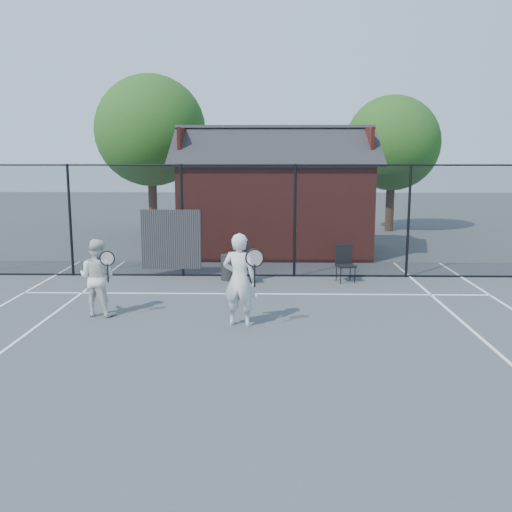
{
  "coord_description": "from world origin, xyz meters",
  "views": [
    {
      "loc": [
        0.31,
        -10.04,
        3.23
      ],
      "look_at": [
        0.04,
        1.94,
        1.1
      ],
      "focal_mm": 40.0,
      "sensor_mm": 36.0,
      "label": 1
    }
  ],
  "objects_px": {
    "player_front": "(240,280)",
    "chair_right": "(346,264)",
    "player_back": "(97,277)",
    "chair_left": "(244,266)",
    "clubhouse": "(274,204)",
    "waste_bin": "(230,267)"
  },
  "relations": [
    {
      "from": "player_back",
      "to": "waste_bin",
      "type": "bearing_deg",
      "value": 54.13
    },
    {
      "from": "waste_bin",
      "to": "chair_right",
      "type": "bearing_deg",
      "value": -3.81
    },
    {
      "from": "player_front",
      "to": "chair_left",
      "type": "height_order",
      "value": "player_front"
    },
    {
      "from": "clubhouse",
      "to": "player_back",
      "type": "distance_m",
      "value": 8.69
    },
    {
      "from": "waste_bin",
      "to": "player_back",
      "type": "bearing_deg",
      "value": -125.87
    },
    {
      "from": "player_front",
      "to": "chair_right",
      "type": "bearing_deg",
      "value": 56.55
    },
    {
      "from": "clubhouse",
      "to": "chair_left",
      "type": "xyz_separation_m",
      "value": [
        -0.81,
        -4.86,
        -1.16
      ]
    },
    {
      "from": "clubhouse",
      "to": "chair_right",
      "type": "height_order",
      "value": "clubhouse"
    },
    {
      "from": "clubhouse",
      "to": "waste_bin",
      "type": "height_order",
      "value": "clubhouse"
    },
    {
      "from": "player_front",
      "to": "clubhouse",
      "type": "bearing_deg",
      "value": 85.0
    },
    {
      "from": "chair_left",
      "to": "clubhouse",
      "type": "bearing_deg",
      "value": 71.91
    },
    {
      "from": "chair_right",
      "to": "player_back",
      "type": "bearing_deg",
      "value": -160.28
    },
    {
      "from": "waste_bin",
      "to": "clubhouse",
      "type": "bearing_deg",
      "value": 74.76
    },
    {
      "from": "clubhouse",
      "to": "waste_bin",
      "type": "xyz_separation_m",
      "value": [
        -1.21,
        -4.44,
        -1.27
      ]
    },
    {
      "from": "clubhouse",
      "to": "player_front",
      "type": "relative_size",
      "value": 3.64
    },
    {
      "from": "chair_left",
      "to": "chair_right",
      "type": "distance_m",
      "value": 2.61
    },
    {
      "from": "player_back",
      "to": "chair_left",
      "type": "bearing_deg",
      "value": 46.22
    },
    {
      "from": "clubhouse",
      "to": "player_back",
      "type": "relative_size",
      "value": 4.14
    },
    {
      "from": "chair_right",
      "to": "waste_bin",
      "type": "height_order",
      "value": "chair_right"
    },
    {
      "from": "player_back",
      "to": "chair_right",
      "type": "relative_size",
      "value": 1.67
    },
    {
      "from": "chair_left",
      "to": "chair_right",
      "type": "bearing_deg",
      "value": -3.81
    },
    {
      "from": "player_back",
      "to": "waste_bin",
      "type": "xyz_separation_m",
      "value": [
        2.45,
        3.39,
        -0.45
      ]
    }
  ]
}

